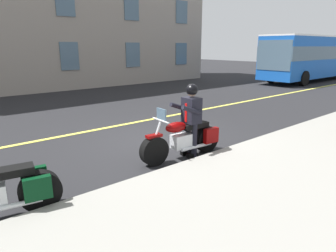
# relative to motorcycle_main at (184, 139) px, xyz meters

# --- Properties ---
(ground_plane) EXTENTS (80.00, 80.00, 0.00)m
(ground_plane) POSITION_rel_motorcycle_main_xyz_m (-0.29, -1.54, -0.45)
(ground_plane) COLOR black
(sidewalk_curb) EXTENTS (60.00, 5.00, 0.15)m
(sidewalk_curb) POSITION_rel_motorcycle_main_xyz_m (-0.29, 2.96, -0.38)
(sidewalk_curb) COLOR gray
(sidewalk_curb) RESTS_ON ground_plane
(lane_center_stripe) EXTENTS (60.00, 0.16, 0.01)m
(lane_center_stripe) POSITION_rel_motorcycle_main_xyz_m (-0.29, -3.54, -0.45)
(lane_center_stripe) COLOR #E5DB4C
(lane_center_stripe) RESTS_ON ground_plane
(motorcycle_main) EXTENTS (2.22, 0.69, 1.26)m
(motorcycle_main) POSITION_rel_motorcycle_main_xyz_m (0.00, 0.00, 0.00)
(motorcycle_main) COLOR black
(motorcycle_main) RESTS_ON ground_plane
(rider_main) EXTENTS (0.65, 0.58, 1.74)m
(rider_main) POSITION_rel_motorcycle_main_xyz_m (-0.19, 0.01, 0.58)
(rider_main) COLOR black
(rider_main) RESTS_ON ground_plane
(bus_near) EXTENTS (11.05, 2.70, 3.30)m
(bus_near) POSITION_rel_motorcycle_main_xyz_m (-18.65, -5.79, 1.42)
(bus_near) COLOR blue
(bus_near) RESTS_ON ground_plane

